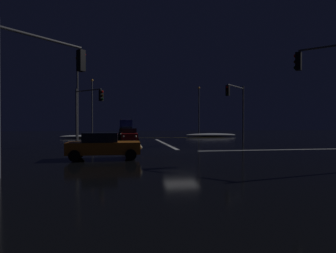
% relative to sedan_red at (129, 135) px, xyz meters
% --- Properties ---
extents(ground, '(120.00, 120.00, 0.10)m').
position_rel_sedan_red_xyz_m(ground, '(3.63, -11.65, -0.85)').
color(ground, black).
extents(stop_line_north, '(0.35, 14.87, 0.01)m').
position_rel_sedan_red_xyz_m(stop_line_north, '(3.63, -2.99, -0.80)').
color(stop_line_north, white).
rests_on(stop_line_north, ground).
extents(centre_line_ns, '(22.00, 0.15, 0.01)m').
position_rel_sedan_red_xyz_m(centre_line_ns, '(3.63, 8.61, -0.80)').
color(centre_line_ns, yellow).
rests_on(centre_line_ns, ground).
extents(crosswalk_bar_east, '(14.87, 0.40, 0.01)m').
position_rel_sedan_red_xyz_m(crosswalk_bar_east, '(12.40, -11.65, -0.80)').
color(crosswalk_bar_east, white).
rests_on(crosswalk_bar_east, ground).
extents(snow_bank_left_curb, '(7.74, 1.50, 0.45)m').
position_rel_sedan_red_xyz_m(snow_bank_left_curb, '(-5.83, 9.26, -0.58)').
color(snow_bank_left_curb, white).
rests_on(snow_bank_left_curb, ground).
extents(snow_bank_right_curb, '(8.23, 1.50, 0.53)m').
position_rel_sedan_red_xyz_m(snow_bank_right_curb, '(13.10, 10.37, -0.54)').
color(snow_bank_right_curb, white).
rests_on(snow_bank_right_curb, ground).
extents(sedan_red, '(2.02, 4.33, 1.57)m').
position_rel_sedan_red_xyz_m(sedan_red, '(0.00, 0.00, 0.00)').
color(sedan_red, maroon).
rests_on(sedan_red, ground).
extents(sedan_black, '(2.02, 4.33, 1.57)m').
position_rel_sedan_red_xyz_m(sedan_black, '(-0.38, 6.77, 0.00)').
color(sedan_black, black).
rests_on(sedan_black, ground).
extents(sedan_green, '(2.02, 4.33, 1.57)m').
position_rel_sedan_red_xyz_m(sedan_green, '(-0.15, 11.97, 0.00)').
color(sedan_green, '#14512D').
rests_on(sedan_green, ground).
extents(sedan_silver, '(2.02, 4.33, 1.57)m').
position_rel_sedan_red_xyz_m(sedan_silver, '(-0.02, 18.75, 0.00)').
color(sedan_silver, '#B7B7BC').
rests_on(sedan_silver, ground).
extents(box_truck, '(2.68, 8.28, 3.08)m').
position_rel_sedan_red_xyz_m(box_truck, '(-0.15, 26.12, 0.91)').
color(box_truck, navy).
rests_on(box_truck, ground).
extents(sedan_orange_crossing, '(4.33, 2.02, 1.57)m').
position_rel_sedan_red_xyz_m(sedan_orange_crossing, '(-1.84, -15.37, 0.00)').
color(sedan_orange_crossing, '#C66014').
rests_on(sedan_orange_crossing, ground).
extents(traffic_signal_ne, '(3.32, 3.32, 6.35)m').
position_rel_sedan_red_xyz_m(traffic_signal_ne, '(11.42, -3.87, 3.59)').
color(traffic_signal_ne, '#4C4C51').
rests_on(traffic_signal_ne, ground).
extents(traffic_signal_sw, '(3.01, 3.01, 6.14)m').
position_rel_sedan_red_xyz_m(traffic_signal_sw, '(-4.27, -19.55, 3.42)').
color(traffic_signal_sw, '#4C4C51').
rests_on(traffic_signal_sw, ground).
extents(traffic_signal_nw, '(3.01, 3.01, 5.68)m').
position_rel_sedan_red_xyz_m(traffic_signal_nw, '(-4.22, -3.79, 3.12)').
color(traffic_signal_nw, '#4C4C51').
rests_on(traffic_signal_nw, ground).
extents(streetlamp_right_far, '(0.44, 0.44, 9.02)m').
position_rel_sedan_red_xyz_m(streetlamp_right_far, '(13.40, 18.61, 4.40)').
color(streetlamp_right_far, '#424247').
rests_on(streetlamp_right_far, ground).
extents(streetlamp_left_near, '(0.44, 0.44, 10.21)m').
position_rel_sedan_red_xyz_m(streetlamp_left_near, '(-6.13, 2.61, 5.01)').
color(streetlamp_left_near, '#424247').
rests_on(streetlamp_left_near, ground).
extents(streetlamp_left_far, '(0.44, 0.44, 9.98)m').
position_rel_sedan_red_xyz_m(streetlamp_left_far, '(-6.13, 18.61, 4.89)').
color(streetlamp_left_far, '#424247').
rests_on(streetlamp_left_far, ground).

